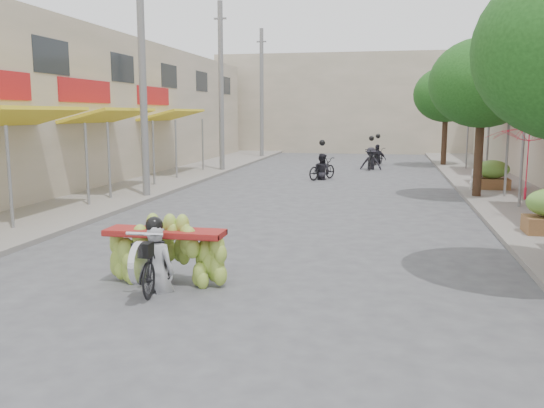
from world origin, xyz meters
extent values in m
plane|color=#525357|center=(0.00, 0.00, 0.00)|extent=(120.00, 120.00, 0.00)
cube|color=gray|center=(-7.00, 15.00, 0.06)|extent=(4.00, 60.00, 0.12)
cube|color=gray|center=(7.00, 15.00, 0.06)|extent=(4.00, 60.00, 0.12)
cube|color=#B6A990|center=(-12.00, 14.00, 3.00)|extent=(8.00, 40.00, 6.00)
cube|color=yellow|center=(-7.12, 8.00, 2.75)|extent=(1.77, 4.00, 0.53)
cylinder|color=slate|center=(-6.30, 6.20, 1.27)|extent=(0.08, 0.08, 2.55)
cylinder|color=slate|center=(-6.30, 9.80, 1.27)|extent=(0.08, 0.08, 2.55)
cube|color=yellow|center=(-7.12, 13.00, 2.75)|extent=(1.77, 4.00, 0.53)
cylinder|color=slate|center=(-6.30, 11.20, 1.27)|extent=(0.08, 0.08, 2.55)
cylinder|color=slate|center=(-6.30, 14.80, 1.27)|extent=(0.08, 0.08, 2.55)
cube|color=#AE171D|center=(-8.00, 13.00, 3.60)|extent=(0.10, 3.50, 0.80)
cube|color=yellow|center=(-7.12, 19.00, 2.75)|extent=(1.77, 4.00, 0.53)
cylinder|color=slate|center=(-6.30, 17.20, 1.27)|extent=(0.08, 0.08, 2.55)
cylinder|color=slate|center=(-6.30, 20.80, 1.27)|extent=(0.08, 0.08, 2.55)
cube|color=#AE171D|center=(-8.00, 19.00, 3.60)|extent=(0.10, 3.50, 0.80)
cube|color=#1E2328|center=(-8.02, 11.00, 4.60)|extent=(0.08, 2.00, 1.10)
cube|color=#1E2328|center=(-8.02, 16.00, 4.60)|extent=(0.08, 2.00, 1.10)
cube|color=#1E2328|center=(-8.02, 21.00, 4.60)|extent=(0.08, 2.00, 1.10)
cube|color=#1E2328|center=(-8.02, 26.00, 4.60)|extent=(0.08, 2.00, 1.10)
cube|color=#1E2328|center=(-8.02, 31.00, 4.60)|extent=(0.08, 2.00, 1.10)
cylinder|color=slate|center=(6.30, 11.90, 1.27)|extent=(0.08, 0.08, 2.55)
cube|color=red|center=(7.12, 16.00, 2.75)|extent=(1.77, 4.20, 0.53)
cylinder|color=slate|center=(6.30, 14.10, 1.27)|extent=(0.08, 0.08, 2.55)
cylinder|color=slate|center=(6.30, 17.90, 1.27)|extent=(0.08, 0.08, 2.55)
cube|color=red|center=(7.12, 22.00, 2.75)|extent=(1.77, 4.20, 0.53)
cylinder|color=slate|center=(6.30, 20.10, 1.27)|extent=(0.08, 0.08, 2.55)
cylinder|color=slate|center=(6.30, 23.90, 1.27)|extent=(0.08, 0.08, 2.55)
cube|color=#B6A990|center=(0.00, 38.00, 3.50)|extent=(20.00, 6.00, 7.00)
cylinder|color=slate|center=(-5.40, 12.00, 4.00)|extent=(0.24, 0.24, 8.00)
cylinder|color=slate|center=(-5.40, 21.00, 4.00)|extent=(0.24, 0.24, 8.00)
cube|color=slate|center=(-5.40, 21.00, 7.20)|extent=(0.60, 0.08, 0.08)
cylinder|color=slate|center=(-5.40, 30.00, 4.00)|extent=(0.24, 0.24, 8.00)
cube|color=slate|center=(-5.40, 30.00, 7.20)|extent=(0.60, 0.08, 0.08)
cylinder|color=#3A2719|center=(5.40, 14.00, 1.60)|extent=(0.28, 0.28, 3.20)
ellipsoid|color=#1E5418|center=(5.40, 14.00, 3.80)|extent=(3.40, 3.40, 2.90)
cylinder|color=#3A2719|center=(5.40, 26.00, 1.60)|extent=(0.28, 0.28, 3.20)
ellipsoid|color=#1E5418|center=(5.40, 26.00, 3.80)|extent=(3.40, 3.40, 2.90)
cube|color=brown|center=(6.20, 16.00, 0.37)|extent=(1.20, 0.80, 0.50)
ellipsoid|color=#659C3A|center=(6.20, 16.00, 0.95)|extent=(1.20, 0.88, 0.66)
imported|color=black|center=(-1.11, 2.60, 0.47)|extent=(0.61, 1.64, 0.94)
cylinder|color=silver|center=(-1.11, 1.95, 0.62)|extent=(0.10, 0.66, 0.66)
cube|color=black|center=(-1.11, 2.05, 0.80)|extent=(0.28, 0.22, 0.22)
cylinder|color=silver|center=(-1.11, 2.15, 1.02)|extent=(0.60, 0.05, 0.05)
cube|color=maroon|center=(-1.11, 2.95, 0.88)|extent=(2.00, 0.55, 0.10)
imported|color=#B1B2B9|center=(-1.11, 2.55, 1.12)|extent=(0.59, 0.43, 1.63)
sphere|color=black|center=(-1.11, 2.52, 1.90)|extent=(0.28, 0.28, 0.28)
imported|color=red|center=(5.99, 9.73, 2.57)|extent=(2.55, 2.55, 1.94)
imported|color=white|center=(5.70, 15.91, 0.93)|extent=(0.93, 0.86, 1.62)
imported|color=black|center=(-0.28, 18.73, 0.47)|extent=(1.36, 1.76, 0.94)
imported|color=black|center=(-0.28, 18.73, 1.12)|extent=(0.93, 0.81, 1.65)
sphere|color=black|center=(-0.28, 18.73, 1.58)|extent=(0.26, 0.26, 0.26)
imported|color=black|center=(1.66, 23.58, 0.56)|extent=(0.67, 1.93, 1.11)
imported|color=black|center=(1.66, 23.58, 1.12)|extent=(1.09, 0.63, 1.65)
sphere|color=black|center=(1.66, 23.58, 1.58)|extent=(0.26, 0.26, 0.26)
imported|color=black|center=(1.92, 26.49, 0.45)|extent=(1.02, 1.72, 0.91)
imported|color=black|center=(1.92, 26.49, 1.12)|extent=(1.08, 0.79, 1.65)
sphere|color=black|center=(1.92, 26.49, 1.58)|extent=(0.26, 0.26, 0.26)
camera|label=1|loc=(2.47, -5.85, 2.84)|focal=38.00mm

